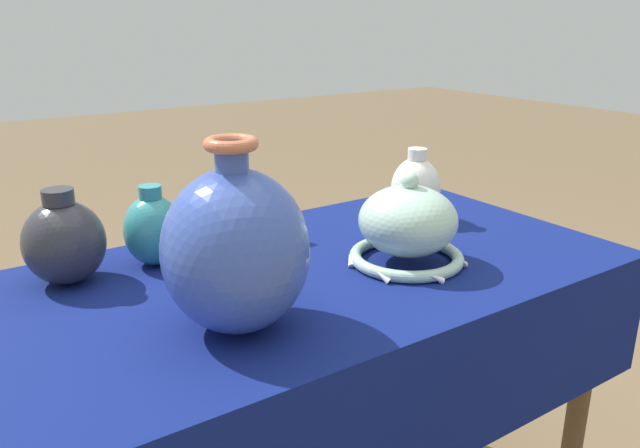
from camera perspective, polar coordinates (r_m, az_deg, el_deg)
The scene contains 7 objects.
display_table at distance 1.15m, azimuth -1.11°, elevation -8.27°, with size 1.20×0.62×0.72m.
vase_tall_bulbous at distance 0.89m, azimuth -7.70°, elevation -2.33°, with size 0.21×0.21×0.28m.
vase_dome_bell at distance 1.15m, azimuth 8.01°, elevation -0.32°, with size 0.22×0.23×0.17m.
mosaic_tile_box at distance 1.26m, azimuth -6.96°, elevation 0.37°, with size 0.15×0.13×0.09m.
jar_round_charcoal at distance 1.14m, azimuth -22.35°, elevation -1.48°, with size 0.14×0.14×0.17m.
jar_round_teal at distance 1.17m, azimuth -14.98°, elevation -0.48°, with size 0.11×0.11×0.15m.
jar_round_ivory at distance 1.40m, azimuth 8.73°, elevation 3.26°, with size 0.11×0.11×0.16m.
Camera 1 is at (-0.56, -0.88, 1.15)m, focal length 35.00 mm.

